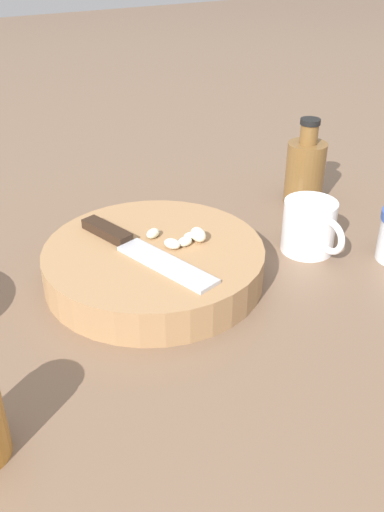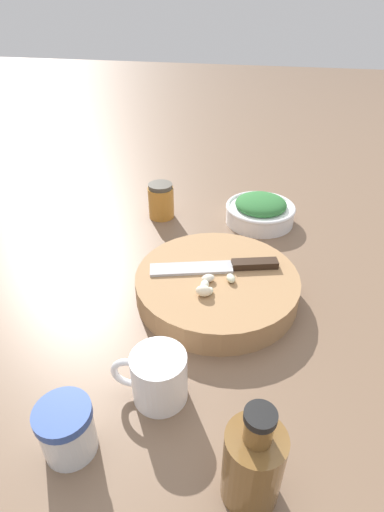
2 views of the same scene
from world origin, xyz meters
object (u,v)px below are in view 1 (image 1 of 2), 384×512
Objects in this scene: coffee_mug at (310,227)px; oil_bottle at (305,170)px; cutting_board at (154,263)px; garlic_cloves at (183,237)px; chef_knife at (136,247)px.

oil_bottle is (-0.10, -0.13, 0.02)m from coffee_mug.
coffee_mug is (-0.22, 0.05, 0.01)m from cutting_board.
garlic_cloves is 0.19m from coffee_mug.
chef_knife is 1.60× the size of oil_bottle.
cutting_board is 4.17× the size of garlic_cloves.
oil_bottle reaches higher than garlic_cloves.
oil_bottle is at bearing 177.36° from chef_knife.
garlic_cloves is at bearing 170.45° from cutting_board.
coffee_mug is at bearing 52.56° from oil_bottle.
coffee_mug reaches higher than garlic_cloves.
coffee_mug is (-0.18, 0.04, -0.02)m from garlic_cloves.
cutting_board is 0.34m from oil_bottle.
oil_bottle is (-0.32, -0.09, 0.03)m from cutting_board.
cutting_board is 0.04m from chef_knife.
chef_knife is at bearing -11.70° from coffee_mug.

